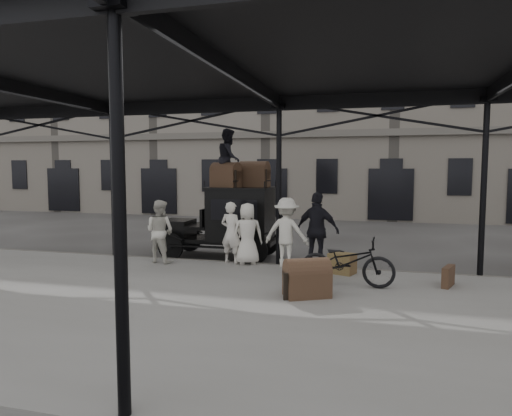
{
  "coord_description": "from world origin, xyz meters",
  "views": [
    {
      "loc": [
        2.54,
        -9.91,
        2.77
      ],
      "look_at": [
        -0.53,
        1.6,
        1.7
      ],
      "focal_mm": 32.0,
      "sensor_mm": 36.0,
      "label": 1
    }
  ],
  "objects": [
    {
      "name": "porter_centre",
      "position": [
        -0.81,
        1.8,
        0.98
      ],
      "size": [
        0.93,
        0.75,
        1.67
      ],
      "primitive_type": "imported",
      "rotation": [
        0.0,
        0.0,
        3.44
      ],
      "color": "silver",
      "rests_on": "platform"
    },
    {
      "name": "wicker_hamper",
      "position": [
        1.75,
        1.34,
        0.4
      ],
      "size": [
        0.72,
        0.63,
        0.5
      ],
      "primitive_type": "cube",
      "rotation": [
        0.0,
        0.0,
        -0.36
      ],
      "color": "olive",
      "rests_on": "platform"
    },
    {
      "name": "porter_left",
      "position": [
        -1.28,
        1.8,
        0.99
      ],
      "size": [
        0.69,
        0.53,
        1.69
      ],
      "primitive_type": "imported",
      "rotation": [
        0.0,
        0.0,
        2.92
      ],
      "color": "silver",
      "rests_on": "platform"
    },
    {
      "name": "porter_right",
      "position": [
        0.26,
        1.8,
        1.06
      ],
      "size": [
        1.23,
        0.78,
        1.82
      ],
      "primitive_type": "imported",
      "rotation": [
        0.0,
        0.0,
        3.05
      ],
      "color": "silver",
      "rests_on": "platform"
    },
    {
      "name": "suitcase_flat",
      "position": [
        1.0,
        -0.48,
        0.35
      ],
      "size": [
        0.58,
        0.47,
        0.4
      ],
      "primitive_type": "cube",
      "rotation": [
        0.0,
        0.0,
        0.61
      ],
      "color": "#493322",
      "rests_on": "platform"
    },
    {
      "name": "bicycle",
      "position": [
        1.93,
        0.17,
        0.69
      ],
      "size": [
        2.1,
        0.81,
        1.09
      ],
      "primitive_type": "imported",
      "rotation": [
        0.0,
        0.0,
        1.53
      ],
      "color": "black",
      "rests_on": "platform"
    },
    {
      "name": "platform",
      "position": [
        0.0,
        -2.0,
        0.07
      ],
      "size": [
        28.0,
        8.0,
        0.15
      ],
      "primitive_type": "cube",
      "color": "slate",
      "rests_on": "ground"
    },
    {
      "name": "porter_official",
      "position": [
        1.07,
        1.8,
        1.14
      ],
      "size": [
        1.25,
        0.77,
        1.98
      ],
      "primitive_type": "imported",
      "rotation": [
        0.0,
        0.0,
        2.87
      ],
      "color": "black",
      "rests_on": "platform"
    },
    {
      "name": "steamer_trunk_roof_far",
      "position": [
        -1.06,
        3.39,
        2.5
      ],
      "size": [
        0.93,
        0.63,
        0.64
      ],
      "primitive_type": null,
      "rotation": [
        0.0,
        0.0,
        -0.11
      ],
      "color": "#493322",
      "rests_on": "taxi"
    },
    {
      "name": "taxi",
      "position": [
        -1.73,
        3.19,
        1.2
      ],
      "size": [
        3.65,
        1.55,
        2.18
      ],
      "color": "black",
      "rests_on": "ground"
    },
    {
      "name": "steamer_trunk_platform",
      "position": [
        1.21,
        -0.89,
        0.48
      ],
      "size": [
        1.04,
        0.89,
        0.66
      ],
      "primitive_type": null,
      "rotation": [
        0.0,
        0.0,
        0.47
      ],
      "color": "#493322",
      "rests_on": "platform"
    },
    {
      "name": "suitcase_upright",
      "position": [
        4.1,
        0.68,
        0.38
      ],
      "size": [
        0.35,
        0.61,
        0.45
      ],
      "primitive_type": "cube",
      "rotation": [
        0.0,
        0.0,
        -0.36
      ],
      "color": "#493322",
      "rests_on": "platform"
    },
    {
      "name": "ground",
      "position": [
        0.0,
        0.0,
        0.0
      ],
      "size": [
        120.0,
        120.0,
        0.0
      ],
      "primitive_type": "plane",
      "color": "#383533",
      "rests_on": "ground"
    },
    {
      "name": "porter_midleft",
      "position": [
        -3.22,
        1.41,
        1.01
      ],
      "size": [
        0.94,
        0.8,
        1.72
      ],
      "primitive_type": "imported",
      "rotation": [
        0.0,
        0.0,
        2.96
      ],
      "color": "beige",
      "rests_on": "platform"
    },
    {
      "name": "steamer_trunk_roof_near",
      "position": [
        -1.81,
        2.94,
        2.48
      ],
      "size": [
        0.94,
        0.71,
        0.61
      ],
      "primitive_type": null,
      "rotation": [
        0.0,
        0.0,
        -0.27
      ],
      "color": "#493322",
      "rests_on": "taxi"
    },
    {
      "name": "canopy",
      "position": [
        0.0,
        -1.72,
        4.6
      ],
      "size": [
        22.5,
        9.0,
        4.74
      ],
      "color": "black",
      "rests_on": "ground"
    },
    {
      "name": "building_frontage",
      "position": [
        0.0,
        18.0,
        7.0
      ],
      "size": [
        64.0,
        8.0,
        14.0
      ],
      "primitive_type": "cube",
      "color": "slate",
      "rests_on": "ground"
    },
    {
      "name": "porter_roof",
      "position": [
        -1.76,
        3.09,
        3.04
      ],
      "size": [
        0.8,
        0.95,
        1.73
      ],
      "primitive_type": "imported",
      "rotation": [
        0.0,
        0.0,
        1.76
      ],
      "color": "black",
      "rests_on": "taxi"
    }
  ]
}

